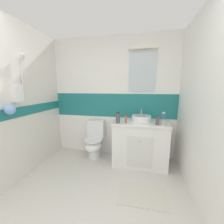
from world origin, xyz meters
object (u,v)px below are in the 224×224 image
object	(u,v)px
soap_dispenser	(158,121)
toothbrush_cup	(163,122)
sink_basin	(141,118)
mouthwash_bottle	(118,118)
toothpaste_tube_upright	(126,119)
toilet	(94,141)

from	to	relation	value
soap_dispenser	toothbrush_cup	bearing A→B (deg)	8.20
sink_basin	mouthwash_bottle	size ratio (longest dim) A/B	1.98
toothpaste_tube_upright	mouthwash_bottle	size ratio (longest dim) A/B	0.84
sink_basin	toothbrush_cup	distance (m)	0.41
toothbrush_cup	toothpaste_tube_upright	distance (m)	0.63
toilet	toothpaste_tube_upright	world-z (taller)	toothpaste_tube_upright
sink_basin	toilet	world-z (taller)	sink_basin
toilet	toothbrush_cup	distance (m)	1.44
soap_dispenser	toothpaste_tube_upright	distance (m)	0.54
toothbrush_cup	mouthwash_bottle	world-z (taller)	toothbrush_cup
toothpaste_tube_upright	sink_basin	bearing A→B (deg)	36.41
mouthwash_bottle	toothpaste_tube_upright	bearing A→B (deg)	10.36
toothbrush_cup	soap_dispenser	bearing A→B (deg)	-171.80
sink_basin	mouthwash_bottle	bearing A→B (deg)	-151.44
toilet	soap_dispenser	xyz separation A→B (m)	(1.22, -0.23, 0.55)
toothbrush_cup	mouthwash_bottle	xyz separation A→B (m)	(-0.78, -0.04, 0.04)
sink_basin	soap_dispenser	bearing A→B (deg)	-36.77
soap_dispenser	mouthwash_bottle	distance (m)	0.68
sink_basin	toothpaste_tube_upright	bearing A→B (deg)	-143.59
toothpaste_tube_upright	soap_dispenser	bearing A→B (deg)	-0.34
toothbrush_cup	toothpaste_tube_upright	bearing A→B (deg)	-179.05
soap_dispenser	sink_basin	bearing A→B (deg)	143.23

